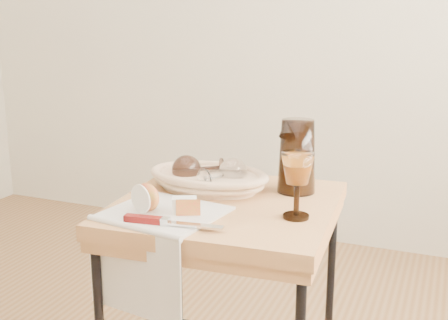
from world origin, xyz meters
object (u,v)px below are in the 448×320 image
at_px(tea_towel, 164,213).
at_px(apple_half, 148,197).
at_px(bread_basket, 209,180).
at_px(goblet_lying_a, 202,169).
at_px(wine_goblet, 297,185).
at_px(table_knife, 169,221).
at_px(pitcher, 297,156).
at_px(goblet_lying_b, 221,175).

height_order(tea_towel, apple_half, apple_half).
distance_m(bread_basket, goblet_lying_a, 0.04).
relative_size(wine_goblet, table_knife, 0.70).
relative_size(pitcher, table_knife, 1.03).
xyz_separation_m(goblet_lying_b, apple_half, (-0.11, -0.22, -0.01)).
distance_m(goblet_lying_b, table_knife, 0.30).
height_order(bread_basket, goblet_lying_b, goblet_lying_b).
bearing_deg(goblet_lying_a, bread_basket, 117.19).
bearing_deg(wine_goblet, goblet_lying_b, 154.60).
bearing_deg(table_knife, bread_basket, 89.04).
bearing_deg(pitcher, goblet_lying_a, 169.87).
height_order(goblet_lying_b, pitcher, pitcher).
xyz_separation_m(pitcher, apple_half, (-0.30, -0.32, -0.06)).
distance_m(tea_towel, table_knife, 0.10).
relative_size(wine_goblet, apple_half, 2.13).
distance_m(goblet_lying_a, wine_goblet, 0.36).
bearing_deg(table_knife, goblet_lying_a, 93.50).
height_order(tea_towel, bread_basket, bread_basket).
bearing_deg(apple_half, tea_towel, 31.63).
xyz_separation_m(pitcher, wine_goblet, (0.06, -0.21, -0.02)).
bearing_deg(bread_basket, goblet_lying_b, -20.04).
xyz_separation_m(goblet_lying_a, pitcher, (0.27, 0.06, 0.05)).
xyz_separation_m(bread_basket, goblet_lying_b, (0.05, -0.02, 0.03)).
xyz_separation_m(goblet_lying_b, pitcher, (0.19, 0.09, 0.05)).
bearing_deg(goblet_lying_b, bread_basket, 95.13).
distance_m(bread_basket, wine_goblet, 0.33).
bearing_deg(wine_goblet, pitcher, 105.47).
relative_size(bread_basket, goblet_lying_a, 2.27).
bearing_deg(apple_half, bread_basket, 97.04).
relative_size(goblet_lying_b, pitcher, 0.54).
relative_size(goblet_lying_b, table_knife, 0.55).
xyz_separation_m(goblet_lying_a, goblet_lying_b, (0.07, -0.03, -0.00)).
xyz_separation_m(tea_towel, pitcher, (0.26, 0.31, 0.10)).
xyz_separation_m(tea_towel, apple_half, (-0.04, -0.01, 0.04)).
distance_m(goblet_lying_a, pitcher, 0.28).
bearing_deg(apple_half, wine_goblet, 37.68).
height_order(goblet_lying_b, wine_goblet, wine_goblet).
bearing_deg(table_knife, pitcher, 54.92).
xyz_separation_m(wine_goblet, table_knife, (-0.26, -0.18, -0.07)).
relative_size(goblet_lying_a, table_knife, 0.58).
height_order(pitcher, table_knife, pitcher).
xyz_separation_m(tea_towel, goblet_lying_b, (0.07, 0.22, 0.05)).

